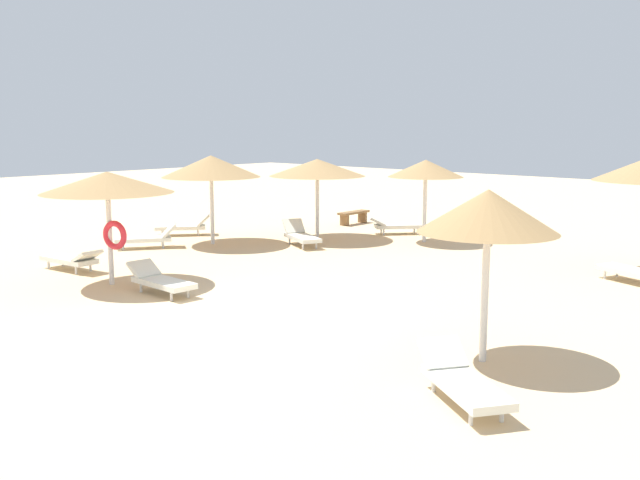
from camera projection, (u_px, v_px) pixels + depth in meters
name	position (u px, v px, depth m)	size (l,w,h in m)	color
ground_plane	(220.00, 317.00, 14.37)	(80.00, 80.00, 0.00)	#DBBA8C
parasol_0	(107.00, 183.00, 16.87)	(3.10, 3.10, 2.72)	silver
parasol_1	(211.00, 166.00, 22.61)	(3.12, 3.12, 2.83)	silver
parasol_2	(317.00, 168.00, 23.62)	(3.18, 3.18, 2.67)	silver
parasol_3	(488.00, 212.00, 11.32)	(2.24, 2.24, 2.82)	silver
parasol_5	(426.00, 169.00, 22.99)	(2.44, 2.44, 2.68)	silver
lounger_0	(72.00, 259.00, 18.83)	(1.97, 0.84, 0.62)	silver
lounger_1	(184.00, 226.00, 24.78)	(1.67, 1.87, 0.74)	silver
lounger_2	(301.00, 236.00, 22.66)	(1.96, 1.38, 0.76)	silver
lounger_3	(462.00, 381.00, 9.93)	(1.93, 1.58, 0.70)	silver
lounger_4	(637.00, 271.00, 17.28)	(1.98, 1.25, 0.74)	silver
lounger_5	(395.00, 225.00, 25.04)	(1.74, 1.87, 0.62)	silver
lounger_6	(160.00, 280.00, 16.27)	(1.92, 0.69, 0.67)	silver
lounger_7	(147.00, 238.00, 22.24)	(1.56, 1.92, 0.75)	silver
bench_0	(354.00, 215.00, 27.49)	(0.43, 1.51, 0.49)	brown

